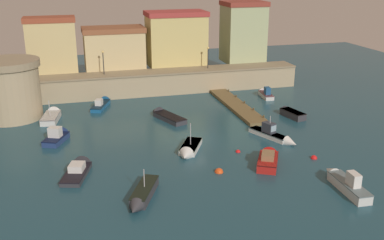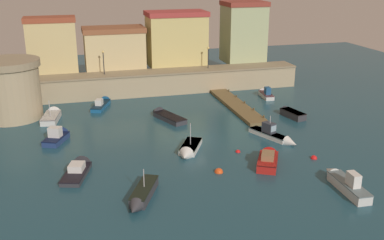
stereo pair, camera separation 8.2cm
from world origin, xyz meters
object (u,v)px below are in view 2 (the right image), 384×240
moored_boat_9 (59,136)px  moored_boat_11 (189,150)px  moored_boat_10 (103,103)px  mooring_buoy_0 (314,158)px  quay_lamp_0 (103,59)px  quay_lamp_1 (208,54)px  fortress_tower (10,89)px  moored_boat_0 (165,115)px  mooring_buoy_2 (219,172)px  moored_boat_8 (345,182)px  moored_boat_3 (142,195)px  moored_boat_4 (265,93)px  moored_boat_7 (290,113)px  moored_boat_1 (52,115)px  mooring_buoy_1 (238,152)px  moored_boat_6 (79,168)px  moored_boat_5 (268,158)px  moored_boat_2 (275,135)px

moored_boat_9 → moored_boat_11: size_ratio=0.90×
moored_boat_10 → mooring_buoy_0: bearing=-120.9°
quay_lamp_0 → moored_boat_10: 6.75m
moored_boat_10 → quay_lamp_1: bearing=-53.8°
fortress_tower → quay_lamp_1: 27.69m
moored_boat_0 → mooring_buoy_2: bearing=163.5°
fortress_tower → moored_boat_8: fortress_tower is taller
moored_boat_0 → moored_boat_3: moored_boat_3 is taller
moored_boat_3 → moored_boat_8: bearing=106.7°
quay_lamp_1 → moored_boat_4: quay_lamp_1 is taller
moored_boat_7 → quay_lamp_1: bearing=9.5°
moored_boat_1 → mooring_buoy_1: bearing=-121.3°
fortress_tower → mooring_buoy_0: fortress_tower is taller
moored_boat_6 → moored_boat_11: 10.74m
moored_boat_7 → mooring_buoy_0: size_ratio=7.31×
mooring_buoy_2 → mooring_buoy_1: bearing=49.9°
moored_boat_4 → moored_boat_6: size_ratio=0.78×
quay_lamp_0 → moored_boat_8: 37.86m
quay_lamp_1 → moored_boat_4: size_ratio=0.68×
moored_boat_5 → moored_boat_11: size_ratio=0.97×
quay_lamp_0 → moored_boat_7: (21.08, -14.95, -5.00)m
fortress_tower → moored_boat_9: bearing=-59.7°
quay_lamp_0 → moored_boat_5: quay_lamp_0 is taller
moored_boat_5 → mooring_buoy_0: 4.77m
moored_boat_7 → moored_boat_10: 24.29m
moored_boat_4 → moored_boat_7: moored_boat_4 is taller
moored_boat_0 → moored_boat_11: size_ratio=1.25×
quay_lamp_0 → mooring_buoy_1: size_ratio=6.84×
moored_boat_4 → moored_boat_0: bearing=115.3°
moored_boat_1 → moored_boat_2: bearing=-110.4°
quay_lamp_0 → moored_boat_6: (-4.55, -24.29, -5.14)m
moored_boat_1 → moored_boat_4: size_ratio=1.19×
mooring_buoy_2 → mooring_buoy_0: bearing=3.1°
quay_lamp_0 → quay_lamp_1: size_ratio=1.06×
moored_boat_7 → moored_boat_9: bearing=79.4°
moored_boat_2 → moored_boat_6: moored_boat_2 is taller
quay_lamp_0 → mooring_buoy_1: (10.86, -23.95, -5.45)m
fortress_tower → moored_boat_7: bearing=-14.3°
moored_boat_2 → moored_boat_3: moored_boat_2 is taller
mooring_buoy_1 → moored_boat_10: bearing=120.7°
moored_boat_9 → mooring_buoy_1: moored_boat_9 is taller
fortress_tower → mooring_buoy_1: 28.70m
moored_boat_4 → moored_boat_11: (-15.70, -16.95, -0.11)m
quay_lamp_1 → moored_boat_11: bearing=-111.6°
moored_boat_3 → mooring_buoy_2: bearing=138.7°
mooring_buoy_1 → moored_boat_1: bearing=138.7°
moored_boat_7 → moored_boat_9: size_ratio=0.99×
moored_boat_5 → moored_boat_10: moored_boat_5 is taller
moored_boat_4 → moored_boat_10: 22.62m
moored_boat_3 → moored_boat_5: moored_boat_3 is taller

